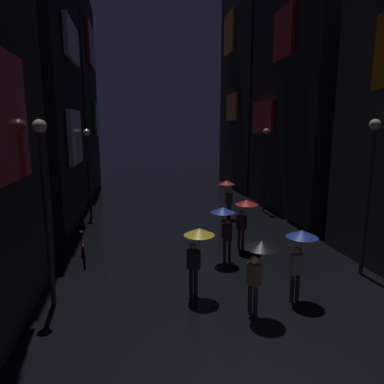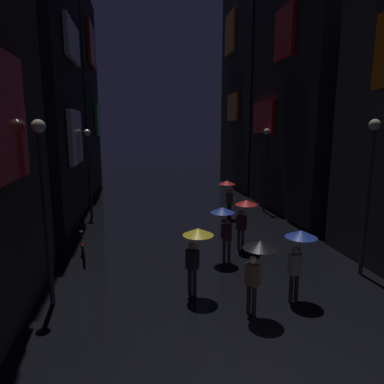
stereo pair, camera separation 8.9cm
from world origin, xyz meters
name	(u,v)px [view 1 (the left image)]	position (x,y,z in m)	size (l,w,h in m)	color
building_left_mid	(23,18)	(-7.48, 13.13, 10.03)	(4.25, 8.26, 20.04)	black
building_left_far	(64,95)	(-7.49, 22.40, 7.36)	(4.25, 8.79, 14.70)	black
building_right_mid	(311,89)	(7.49, 13.29, 7.07)	(4.25, 8.57, 14.14)	black
building_right_far	(257,81)	(7.49, 21.96, 8.57)	(4.25, 7.92, 17.13)	#232328
pedestrian_foreground_right_red	(245,211)	(1.76, 7.47, 1.67)	(0.90, 0.90, 2.12)	#38332D
pedestrian_far_right_red	(227,189)	(2.42, 12.34, 1.67)	(0.90, 0.90, 2.12)	#2D2D38
pedestrian_midstreet_left_blue	(300,246)	(1.96, 3.22, 1.67)	(0.90, 0.90, 2.12)	black
pedestrian_midstreet_centre_yellow	(197,243)	(-0.87, 3.97, 1.67)	(0.90, 0.90, 2.12)	black
pedestrian_near_crossing_blue	(224,219)	(0.61, 6.37, 1.67)	(0.90, 0.90, 2.12)	#2D2D38
pedestrian_foreground_left_black	(259,257)	(0.50, 2.63, 1.67)	(0.90, 0.90, 2.12)	black
bicycle_parked_at_storefront	(83,250)	(-4.60, 7.55, 0.39)	(0.40, 1.80, 0.96)	black
streetlamp_right_far	(265,160)	(5.00, 13.52, 3.11)	(0.36, 0.36, 4.90)	#2D2D33
streetlamp_left_far	(88,162)	(-5.00, 14.00, 3.09)	(0.36, 0.36, 4.86)	#2D2D33
streetlamp_left_near	(45,192)	(-5.00, 4.23, 3.27)	(0.36, 0.36, 5.19)	#2D2D33
streetlamp_right_near	(370,179)	(5.00, 4.56, 3.30)	(0.36, 0.36, 5.24)	#2D2D33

